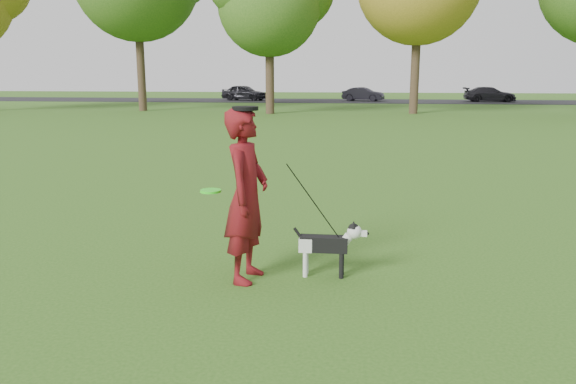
# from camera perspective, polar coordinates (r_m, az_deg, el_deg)

# --- Properties ---
(ground) EXTENTS (120.00, 120.00, 0.00)m
(ground) POSITION_cam_1_polar(r_m,az_deg,el_deg) (6.41, -0.72, -8.82)
(ground) COLOR #285116
(ground) RESTS_ON ground
(road) EXTENTS (120.00, 7.00, 0.02)m
(road) POSITION_cam_1_polar(r_m,az_deg,el_deg) (46.00, 5.93, 9.18)
(road) COLOR black
(road) RESTS_ON ground
(man) EXTENTS (0.55, 0.76, 1.92)m
(man) POSITION_cam_1_polar(r_m,az_deg,el_deg) (6.15, -4.23, -0.38)
(man) COLOR #5F0D16
(man) RESTS_ON ground
(dog) EXTENTS (0.86, 0.17, 0.65)m
(dog) POSITION_cam_1_polar(r_m,az_deg,el_deg) (6.38, 4.25, -5.16)
(dog) COLOR black
(dog) RESTS_ON ground
(car_left) EXTENTS (3.95, 2.38, 1.26)m
(car_left) POSITION_cam_1_polar(r_m,az_deg,el_deg) (46.86, -4.48, 10.04)
(car_left) COLOR black
(car_left) RESTS_ON road
(car_mid) EXTENTS (3.46, 2.01, 1.08)m
(car_mid) POSITION_cam_1_polar(r_m,az_deg,el_deg) (45.97, 7.65, 9.82)
(car_mid) COLOR black
(car_mid) RESTS_ON road
(car_right) EXTENTS (3.98, 1.70, 1.14)m
(car_right) POSITION_cam_1_polar(r_m,az_deg,el_deg) (47.12, 19.82, 9.32)
(car_right) COLOR black
(car_right) RESTS_ON road
(man_held_items) EXTENTS (1.53, 0.39, 1.50)m
(man_held_items) POSITION_cam_1_polar(r_m,az_deg,el_deg) (6.13, 2.44, -0.91)
(man_held_items) COLOR #30F21E
(man_held_items) RESTS_ON ground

